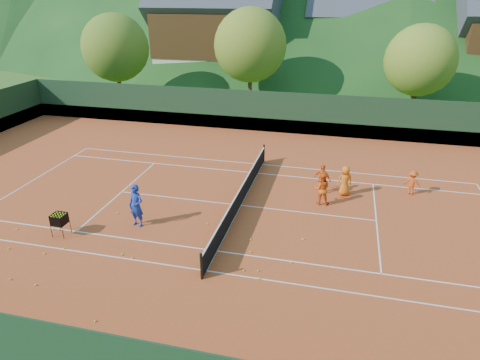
% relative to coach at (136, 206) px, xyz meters
% --- Properties ---
extents(ground, '(400.00, 400.00, 0.00)m').
position_rel_coach_xyz_m(ground, '(4.00, 2.96, -1.00)').
color(ground, '#30531A').
rests_on(ground, ground).
extents(clay_court, '(40.00, 24.00, 0.02)m').
position_rel_coach_xyz_m(clay_court, '(4.00, 2.96, -0.99)').
color(clay_court, '#B0421C').
rests_on(clay_court, ground).
extents(coach, '(0.80, 0.62, 1.96)m').
position_rel_coach_xyz_m(coach, '(0.00, 0.00, 0.00)').
color(coach, '#173097').
rests_on(coach, clay_court).
extents(student_a, '(0.83, 0.67, 1.64)m').
position_rel_coach_xyz_m(student_a, '(7.80, 4.08, -0.16)').
color(student_a, '#EC5B14').
rests_on(student_a, clay_court).
extents(student_b, '(0.99, 0.72, 1.57)m').
position_rel_coach_xyz_m(student_b, '(7.75, 5.34, -0.20)').
color(student_b, orange).
rests_on(student_b, clay_court).
extents(student_c, '(0.90, 0.76, 1.58)m').
position_rel_coach_xyz_m(student_c, '(8.87, 5.36, -0.19)').
color(student_c, orange).
rests_on(student_c, clay_court).
extents(student_d, '(0.92, 0.66, 1.29)m').
position_rel_coach_xyz_m(student_d, '(12.23, 6.29, -0.33)').
color(student_d, '#DA4B13').
rests_on(student_d, clay_court).
extents(tennis_ball_0, '(0.07, 0.07, 0.07)m').
position_rel_coach_xyz_m(tennis_ball_0, '(0.94, -2.47, -0.95)').
color(tennis_ball_0, '#D8F028').
rests_on(tennis_ball_0, clay_court).
extents(tennis_ball_1, '(0.07, 0.07, 0.07)m').
position_rel_coach_xyz_m(tennis_ball_1, '(5.38, -2.21, -0.95)').
color(tennis_ball_1, '#D8F028').
rests_on(tennis_ball_1, clay_court).
extents(tennis_ball_2, '(0.07, 0.07, 0.07)m').
position_rel_coach_xyz_m(tennis_ball_2, '(5.36, -0.94, -0.95)').
color(tennis_ball_2, '#D8F028').
rests_on(tennis_ball_2, clay_court).
extents(tennis_ball_3, '(0.07, 0.07, 0.07)m').
position_rel_coach_xyz_m(tennis_ball_3, '(-2.76, -4.75, -0.95)').
color(tennis_ball_3, '#D8F028').
rests_on(tennis_ball_3, clay_court).
extents(tennis_ball_4, '(0.07, 0.07, 0.07)m').
position_rel_coach_xyz_m(tennis_ball_4, '(-3.49, -1.26, -0.95)').
color(tennis_ball_4, '#D8F028').
rests_on(tennis_ball_4, clay_court).
extents(tennis_ball_7, '(0.07, 0.07, 0.07)m').
position_rel_coach_xyz_m(tennis_ball_7, '(-1.64, -4.82, -0.95)').
color(tennis_ball_7, '#D8F028').
rests_on(tennis_ball_7, clay_court).
extents(tennis_ball_8, '(0.07, 0.07, 0.07)m').
position_rel_coach_xyz_m(tennis_ball_8, '(1.40, -5.94, -0.95)').
color(tennis_ball_8, '#D8F028').
rests_on(tennis_ball_8, clay_court).
extents(tennis_ball_10, '(0.07, 0.07, 0.07)m').
position_rel_coach_xyz_m(tennis_ball_10, '(5.91, -2.10, -0.95)').
color(tennis_ball_10, '#D8F028').
rests_on(tennis_ball_10, clay_court).
extents(tennis_ball_12, '(0.07, 0.07, 0.07)m').
position_rel_coach_xyz_m(tennis_ball_12, '(5.17, -0.02, -0.95)').
color(tennis_ball_12, '#D8F028').
rests_on(tennis_ball_12, clay_court).
extents(tennis_ball_13, '(0.07, 0.07, 0.07)m').
position_rel_coach_xyz_m(tennis_ball_13, '(6.05, -2.55, -0.95)').
color(tennis_ball_13, '#D8F028').
rests_on(tennis_ball_13, clay_court).
extents(tennis_ball_14, '(0.07, 0.07, 0.07)m').
position_rel_coach_xyz_m(tennis_ball_14, '(7.28, 0.50, -0.95)').
color(tennis_ball_14, '#D8F028').
rests_on(tennis_ball_14, clay_court).
extents(tennis_ball_15, '(0.07, 0.07, 0.07)m').
position_rel_coach_xyz_m(tennis_ball_15, '(-2.62, -3.02, -0.95)').
color(tennis_ball_15, '#D8F028').
rests_on(tennis_ball_15, clay_court).
extents(tennis_ball_16, '(0.07, 0.07, 0.07)m').
position_rel_coach_xyz_m(tennis_ball_16, '(-4.27, -3.04, -0.95)').
color(tennis_ball_16, '#D8F028').
rests_on(tennis_ball_16, clay_court).
extents(tennis_ball_17, '(0.07, 0.07, 0.07)m').
position_rel_coach_xyz_m(tennis_ball_17, '(-5.03, -1.64, -0.95)').
color(tennis_ball_17, '#D8F028').
rests_on(tennis_ball_17, clay_court).
extents(tennis_ball_18, '(0.07, 0.07, 0.07)m').
position_rel_coach_xyz_m(tennis_ball_18, '(7.05, -1.27, -0.95)').
color(tennis_ball_18, '#D8F028').
rests_on(tennis_ball_18, clay_court).
extents(tennis_ball_19, '(0.07, 0.07, 0.07)m').
position_rel_coach_xyz_m(tennis_ball_19, '(0.43, -2.34, -0.95)').
color(tennis_ball_19, '#D8F028').
rests_on(tennis_ball_19, clay_court).
extents(tennis_ball_20, '(0.07, 0.07, 0.07)m').
position_rel_coach_xyz_m(tennis_ball_20, '(7.33, 0.53, -0.95)').
color(tennis_ball_20, '#D8F028').
rests_on(tennis_ball_20, clay_court).
extents(tennis_ball_21, '(0.07, 0.07, 0.07)m').
position_rel_coach_xyz_m(tennis_ball_21, '(-1.43, 0.75, -0.95)').
color(tennis_ball_21, '#D8F028').
rests_on(tennis_ball_21, clay_court).
extents(tennis_ball_22, '(0.07, 0.07, 0.07)m').
position_rel_coach_xyz_m(tennis_ball_22, '(-2.07, -2.51, -0.95)').
color(tennis_ball_22, '#D8F028').
rests_on(tennis_ball_22, clay_court).
extents(tennis_ball_23, '(0.07, 0.07, 0.07)m').
position_rel_coach_xyz_m(tennis_ball_23, '(2.99, 0.81, -0.95)').
color(tennis_ball_23, '#D8F028').
rests_on(tennis_ball_23, clay_court).
extents(court_lines, '(23.83, 11.03, 0.00)m').
position_rel_coach_xyz_m(court_lines, '(4.00, 2.96, -0.98)').
color(court_lines, white).
rests_on(court_lines, clay_court).
extents(tennis_net, '(0.10, 12.07, 1.10)m').
position_rel_coach_xyz_m(tennis_net, '(4.00, 2.96, -0.48)').
color(tennis_net, black).
rests_on(tennis_net, clay_court).
extents(perimeter_fence, '(40.40, 24.24, 3.00)m').
position_rel_coach_xyz_m(perimeter_fence, '(4.00, 2.96, 0.27)').
color(perimeter_fence, black).
rests_on(perimeter_fence, clay_court).
extents(ball_hopper, '(0.57, 0.57, 1.00)m').
position_rel_coach_xyz_m(ball_hopper, '(-2.83, -1.54, -0.24)').
color(ball_hopper, black).
rests_on(ball_hopper, clay_court).
extents(chalet_left, '(13.80, 9.93, 12.92)m').
position_rel_coach_xyz_m(chalet_left, '(-6.00, 32.96, 4.64)').
color(chalet_left, beige).
rests_on(chalet_left, ground).
extents(chalet_mid, '(12.65, 8.82, 11.45)m').
position_rel_coach_xyz_m(chalet_mid, '(10.00, 36.96, 3.99)').
color(chalet_mid, beige).
rests_on(chalet_mid, ground).
extents(tree_a, '(6.00, 6.00, 7.88)m').
position_rel_coach_xyz_m(tree_a, '(-12.00, 20.96, 3.87)').
color(tree_a, '#3E2718').
rests_on(tree_a, ground).
extents(tree_b, '(6.40, 6.40, 8.40)m').
position_rel_coach_xyz_m(tree_b, '(0.00, 22.96, 4.19)').
color(tree_b, '#432D1A').
rests_on(tree_b, ground).
extents(tree_c, '(5.60, 5.60, 7.35)m').
position_rel_coach_xyz_m(tree_c, '(14.00, 21.96, 3.54)').
color(tree_c, '#3F2919').
rests_on(tree_c, ground).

